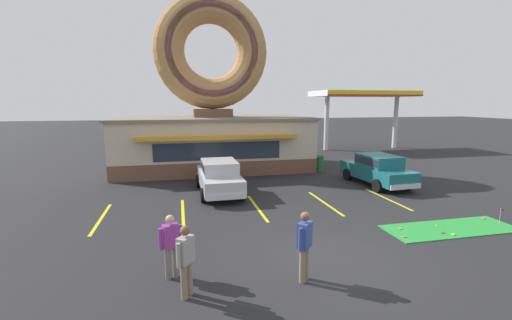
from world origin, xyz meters
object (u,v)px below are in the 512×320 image
object	(u,v)px
pedestrian_hooded_kid	(171,243)
golf_ball	(437,226)
pedestrian_blue_sweater_man	(186,258)
pedestrian_leather_jacket_man	(305,243)
putting_flag_pin	(501,212)
car_silver	(219,175)
car_teal	(377,168)
trash_bin	(319,163)

from	to	relation	value
pedestrian_hooded_kid	golf_ball	bearing A→B (deg)	9.80
golf_ball	pedestrian_blue_sweater_man	bearing A→B (deg)	-163.87
golf_ball	pedestrian_leather_jacket_man	distance (m)	6.36
putting_flag_pin	car_silver	world-z (taller)	car_silver
pedestrian_blue_sweater_man	pedestrian_leather_jacket_man	world-z (taller)	pedestrian_leather_jacket_man
car_silver	car_teal	xyz separation A→B (m)	(8.27, -0.09, 0.00)
pedestrian_leather_jacket_man	trash_bin	world-z (taller)	pedestrian_leather_jacket_man
car_silver	pedestrian_hooded_kid	bearing A→B (deg)	-105.14
putting_flag_pin	car_teal	size ratio (longest dim) A/B	0.12
golf_ball	car_silver	bearing A→B (deg)	138.32
pedestrian_blue_sweater_man	pedestrian_leather_jacket_man	bearing A→B (deg)	1.66
golf_ball	putting_flag_pin	world-z (taller)	putting_flag_pin
golf_ball	putting_flag_pin	bearing A→B (deg)	-5.49
car_silver	pedestrian_leather_jacket_man	xyz separation A→B (m)	(1.06, -8.52, 0.10)
golf_ball	pedestrian_blue_sweater_man	world-z (taller)	pedestrian_blue_sweater_man
car_silver	pedestrian_leather_jacket_man	world-z (taller)	pedestrian_leather_jacket_man
pedestrian_leather_jacket_man	car_teal	bearing A→B (deg)	49.43
pedestrian_blue_sweater_man	pedestrian_leather_jacket_man	xyz separation A→B (m)	(2.79, 0.08, 0.05)
golf_ball	pedestrian_blue_sweater_man	distance (m)	9.00
pedestrian_hooded_kid	car_silver	bearing A→B (deg)	74.86
golf_ball	car_silver	distance (m)	9.23
car_teal	pedestrian_leather_jacket_man	world-z (taller)	pedestrian_leather_jacket_man
car_teal	putting_flag_pin	bearing A→B (deg)	-80.59
putting_flag_pin	pedestrian_hooded_kid	xyz separation A→B (m)	(-11.38, -1.31, 0.45)
golf_ball	car_silver	xyz separation A→B (m)	(-6.87, 6.11, 0.82)
car_silver	trash_bin	bearing A→B (deg)	30.12
trash_bin	car_teal	bearing A→B (deg)	-68.56
pedestrian_blue_sweater_man	pedestrian_hooded_kid	size ratio (longest dim) A/B	1.03
trash_bin	pedestrian_blue_sweater_man	bearing A→B (deg)	-124.05
golf_ball	trash_bin	world-z (taller)	trash_bin
car_silver	pedestrian_leather_jacket_man	size ratio (longest dim) A/B	2.63
pedestrian_leather_jacket_man	trash_bin	bearing A→B (deg)	65.53
pedestrian_leather_jacket_man	pedestrian_hooded_kid	bearing A→B (deg)	164.58
car_silver	pedestrian_leather_jacket_man	distance (m)	8.59
car_silver	trash_bin	world-z (taller)	car_silver
golf_ball	car_teal	bearing A→B (deg)	76.87
car_silver	pedestrian_blue_sweater_man	bearing A→B (deg)	-101.41
car_teal	pedestrian_hooded_kid	size ratio (longest dim) A/B	2.88
pedestrian_blue_sweater_man	trash_bin	distance (m)	15.09
putting_flag_pin	trash_bin	world-z (taller)	trash_bin
pedestrian_blue_sweater_man	pedestrian_hooded_kid	bearing A→B (deg)	109.58
putting_flag_pin	car_teal	world-z (taller)	car_teal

